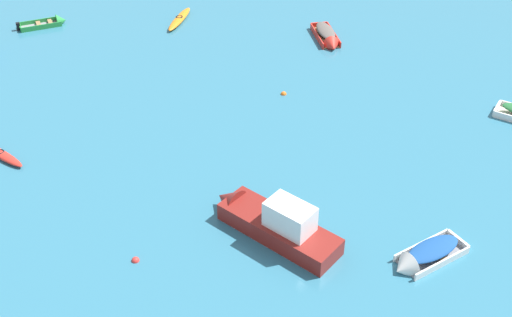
{
  "coord_description": "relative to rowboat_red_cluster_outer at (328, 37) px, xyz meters",
  "views": [
    {
      "loc": [
        -1.43,
        0.66,
        16.6
      ],
      "look_at": [
        0.0,
        23.08,
        0.15
      ],
      "focal_mm": 43.51,
      "sensor_mm": 36.0,
      "label": 1
    }
  ],
  "objects": [
    {
      "name": "kayak_orange_near_left",
      "position": [
        -9.13,
        3.63,
        -0.12
      ],
      "size": [
        1.71,
        3.74,
        0.35
      ],
      "color": "orange",
      "rests_on": "ground_plane"
    },
    {
      "name": "rowboat_red_cluster_outer",
      "position": [
        0.0,
        0.0,
        0.0
      ],
      "size": [
        1.47,
        3.63,
        1.02
      ],
      "color": "#99754C",
      "rests_on": "ground_plane"
    },
    {
      "name": "rowboat_white_center",
      "position": [
        0.52,
        -18.64,
        -0.04
      ],
      "size": [
        3.28,
        2.44,
        1.06
      ],
      "color": "gray",
      "rests_on": "ground_plane"
    },
    {
      "name": "kayak_red_near_right",
      "position": [
        -16.7,
        -10.87,
        -0.15
      ],
      "size": [
        2.69,
        2.42,
        0.3
      ],
      "color": "red",
      "rests_on": "ground_plane"
    },
    {
      "name": "mooring_buoy_outer_edge",
      "position": [
        -3.3,
        -6.11,
        -0.3
      ],
      "size": [
        0.31,
        0.31,
        0.31
      ],
      "primitive_type": "sphere",
      "color": "orange",
      "rests_on": "ground_plane"
    },
    {
      "name": "mooring_buoy_midfield",
      "position": [
        -9.99,
        -17.87,
        -0.3
      ],
      "size": [
        0.3,
        0.3,
        0.3
      ],
      "primitive_type": "sphere",
      "color": "red",
      "rests_on": "ground_plane"
    },
    {
      "name": "rowboat_green_midfield_right",
      "position": [
        -17.31,
        3.62,
        -0.15
      ],
      "size": [
        3.07,
        1.86,
        0.91
      ],
      "color": "gray",
      "rests_on": "ground_plane"
    },
    {
      "name": "motor_launch_maroon_far_left",
      "position": [
        -4.83,
        -16.65,
        0.29
      ],
      "size": [
        5.05,
        4.87,
        2.05
      ],
      "color": "maroon",
      "rests_on": "ground_plane"
    }
  ]
}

